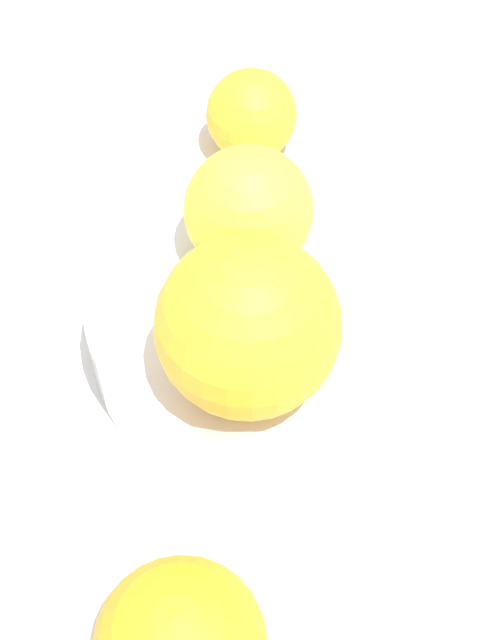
{
  "coord_description": "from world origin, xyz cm",
  "views": [
    {
      "loc": [
        -8.07,
        -26.2,
        40.73
      ],
      "look_at": [
        0.0,
        0.0,
        3.48
      ],
      "focal_mm": 47.89,
      "sensor_mm": 36.0,
      "label": 1
    }
  ],
  "objects_px": {
    "fruit_bowl": "(240,328)",
    "orange_in_bowl_1": "(249,210)",
    "orange_loose_1": "(251,115)",
    "orange_in_bowl_0": "(248,326)"
  },
  "relations": [
    {
      "from": "orange_in_bowl_1",
      "to": "orange_loose_1",
      "type": "relative_size",
      "value": 1.09
    },
    {
      "from": "fruit_bowl",
      "to": "orange_loose_1",
      "type": "bearing_deg",
      "value": 70.36
    },
    {
      "from": "fruit_bowl",
      "to": "orange_in_bowl_1",
      "type": "bearing_deg",
      "value": 63.86
    },
    {
      "from": "orange_in_bowl_0",
      "to": "orange_loose_1",
      "type": "bearing_deg",
      "value": 71.83
    },
    {
      "from": "fruit_bowl",
      "to": "orange_in_bowl_1",
      "type": "distance_m",
      "value": 0.07
    },
    {
      "from": "orange_in_bowl_0",
      "to": "orange_in_bowl_1",
      "type": "height_order",
      "value": "orange_in_bowl_0"
    },
    {
      "from": "orange_in_bowl_0",
      "to": "orange_in_bowl_1",
      "type": "xyz_separation_m",
      "value": [
        0.02,
        0.08,
        -0.01
      ]
    },
    {
      "from": "orange_in_bowl_1",
      "to": "orange_loose_1",
      "type": "distance_m",
      "value": 0.16
    },
    {
      "from": "fruit_bowl",
      "to": "orange_in_bowl_1",
      "type": "relative_size",
      "value": 2.45
    },
    {
      "from": "fruit_bowl",
      "to": "orange_in_bowl_1",
      "type": "height_order",
      "value": "orange_in_bowl_1"
    }
  ]
}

